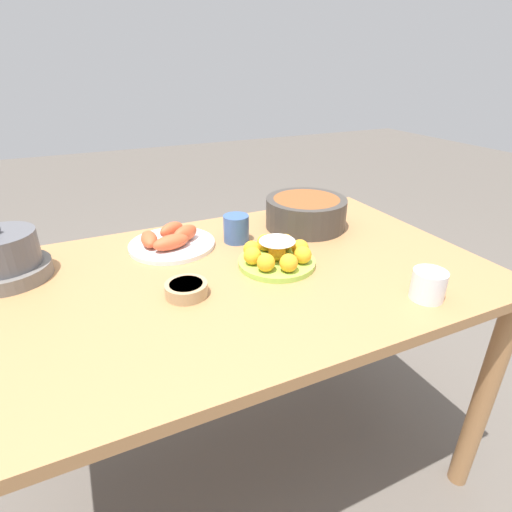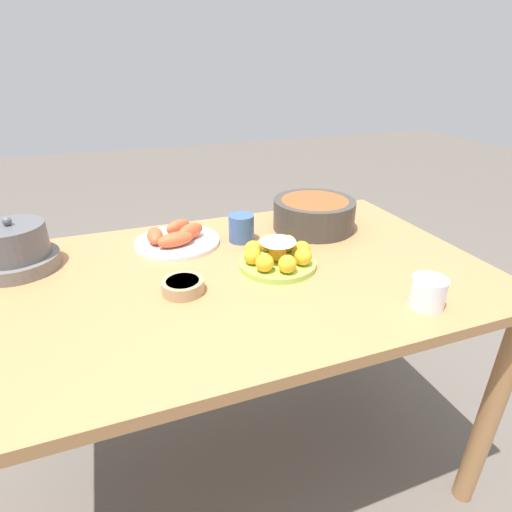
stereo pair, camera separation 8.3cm
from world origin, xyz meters
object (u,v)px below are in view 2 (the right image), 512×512
Objects in this scene: dining_table at (235,303)px; cup_far at (241,228)px; serving_bowl at (314,213)px; warming_pot at (15,249)px; cake_plate at (277,256)px; seafood_platter at (176,238)px; cup_near at (428,292)px; sauce_bowl at (183,286)px.

cup_far is (0.09, 0.20, 0.15)m from dining_table.
serving_bowl is 1.28× the size of warming_pot.
cup_far is (-0.04, 0.20, 0.01)m from cake_plate.
cup_near is at bearing -48.68° from seafood_platter.
dining_table is at bearing 176.88° from cake_plate.
cup_far is (-0.27, -0.02, -0.01)m from serving_bowl.
sauce_bowl is 1.30× the size of cup_near.
warming_pot reaches higher than dining_table.
cup_far is (-0.29, 0.52, 0.01)m from cup_near.
dining_table is 0.19m from cake_plate.
warming_pot reaches higher than cup_far.
cup_near is (0.38, -0.32, 0.14)m from dining_table.
sauce_bowl is 0.50m from warming_pot.
serving_bowl is 3.41× the size of cup_near.
sauce_bowl is 0.30m from seafood_platter.
seafood_platter is (-0.24, 0.25, -0.01)m from cake_plate.
warming_pot reaches higher than serving_bowl.
serving_bowl reaches higher than seafood_platter.
warming_pot is (-0.65, 0.03, 0.02)m from cup_far.
cup_near is (0.25, -0.31, 0.01)m from cake_plate.
cake_plate is (0.13, -0.01, 0.14)m from dining_table.
cake_plate is 0.32m from serving_bowl.
serving_bowl reaches higher than cup_far.
cup_far is at bearing 119.28° from cup_near.
serving_bowl is 3.17× the size of cup_far.
dining_table is 13.27× the size of sauce_bowl.
seafood_platter is (0.04, 0.30, 0.00)m from sauce_bowl.
serving_bowl is 0.53m from cup_near.
cake_plate is 0.40m from cup_near.
cup_near reaches higher than dining_table.
cup_far reaches higher than cup_near.
dining_table is 0.52m from cup_near.
dining_table is 5.07× the size of serving_bowl.
serving_bowl is 1.04× the size of seafood_platter.
cake_plate is at bearing -79.04° from cup_far.
serving_bowl reaches higher than cake_plate.
sauce_bowl is 0.49× the size of warming_pot.
serving_bowl is 0.47m from seafood_platter.
cake_plate reaches higher than cup_near.
cup_near is at bearing -40.32° from dining_table.
dining_table is 6.41× the size of cake_plate.
serving_bowl is at bearing 28.09° from sauce_bowl.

